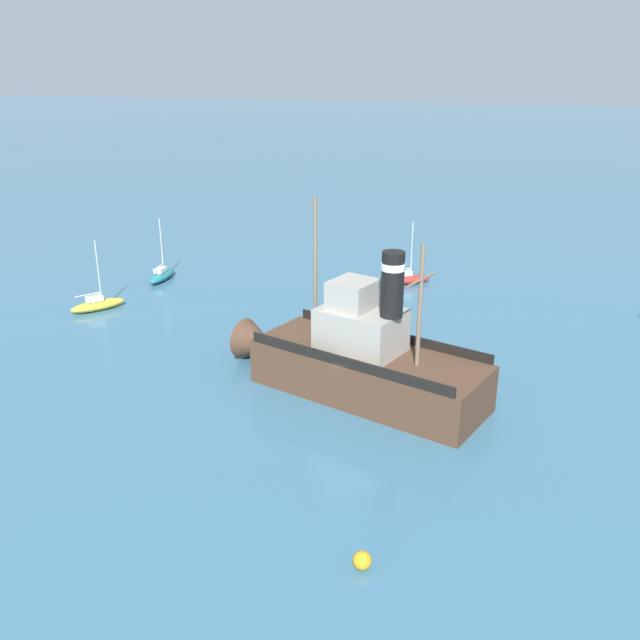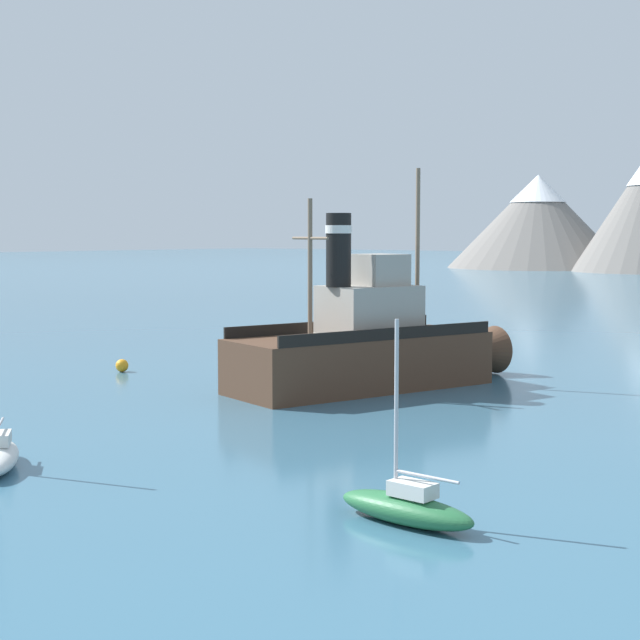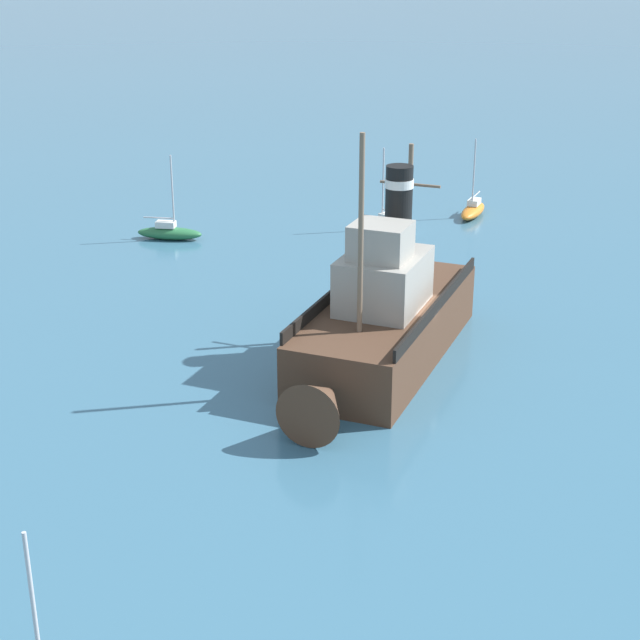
% 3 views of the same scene
% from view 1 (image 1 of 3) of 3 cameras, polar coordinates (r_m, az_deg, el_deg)
% --- Properties ---
extents(ground_plane, '(600.00, 600.00, 0.00)m').
position_cam_1_polar(ground_plane, '(34.36, 3.43, -6.99)').
color(ground_plane, '#38667F').
extents(old_tugboat, '(7.32, 14.78, 9.90)m').
position_cam_1_polar(old_tugboat, '(34.66, 3.24, -3.38)').
color(old_tugboat, '#4C3323').
rests_on(old_tugboat, ground).
extents(sailboat_yellow, '(3.81, 2.94, 4.90)m').
position_cam_1_polar(sailboat_yellow, '(49.38, -18.22, 1.27)').
color(sailboat_yellow, gold).
rests_on(sailboat_yellow, ground).
extents(sailboat_teal, '(3.91, 1.56, 4.90)m').
position_cam_1_polar(sailboat_teal, '(55.06, -13.16, 3.72)').
color(sailboat_teal, '#23757A').
rests_on(sailboat_teal, ground).
extents(sailboat_red, '(3.01, 3.78, 4.90)m').
position_cam_1_polar(sailboat_red, '(53.07, 7.30, 3.47)').
color(sailboat_red, '#B22823').
rests_on(sailboat_red, ground).
extents(mooring_buoy, '(0.64, 0.64, 0.64)m').
position_cam_1_polar(mooring_buoy, '(24.16, 3.57, -19.55)').
color(mooring_buoy, orange).
rests_on(mooring_buoy, ground).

